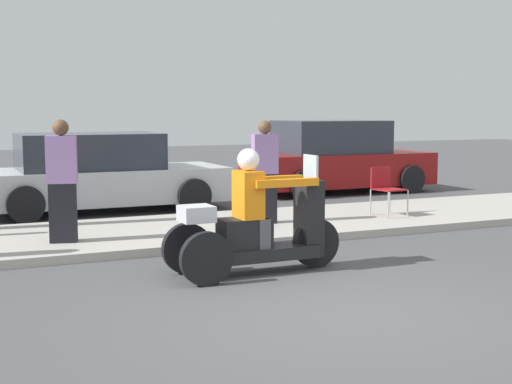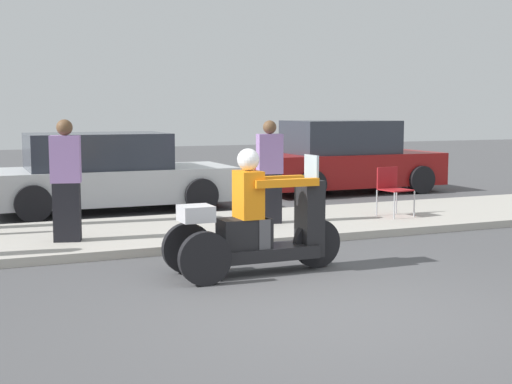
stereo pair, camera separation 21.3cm
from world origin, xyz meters
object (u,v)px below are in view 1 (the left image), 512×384
Objects in this scene: spectator_end_of_line at (265,174)px; parked_car_lot_right at (336,159)px; parked_car_lot_center at (98,174)px; motorcycle_trike at (256,229)px; spectator_with_child at (62,183)px; folding_chair_curbside at (385,186)px.

spectator_end_of_line is 5.55m from parked_car_lot_right.
parked_car_lot_right reaches higher than parked_car_lot_center.
motorcycle_trike is 1.29× the size of spectator_with_child.
parked_car_lot_right is at bearing 47.57° from spectator_end_of_line.
spectator_end_of_line is at bearing 63.04° from motorcycle_trike.
spectator_end_of_line is at bearing 6.13° from spectator_with_child.
motorcycle_trike is 1.32× the size of spectator_end_of_line.
parked_car_lot_center reaches higher than motorcycle_trike.
spectator_end_of_line reaches higher than folding_chair_curbside.
parked_car_lot_center is at bearing -171.77° from parked_car_lot_right.
spectator_end_of_line reaches higher than parked_car_lot_center.
spectator_end_of_line is at bearing 178.12° from folding_chair_curbside.
parked_car_lot_right is at bearing 32.63° from spectator_with_child.
spectator_with_child reaches higher than parked_car_lot_right.
spectator_with_child reaches higher than motorcycle_trike.
spectator_with_child is (-1.83, 2.32, 0.39)m from motorcycle_trike.
folding_chair_curbside is 5.36m from parked_car_lot_center.
motorcycle_trike is at bearing -51.62° from spectator_with_child.
spectator_end_of_line reaches higher than motorcycle_trike.
spectator_with_child is 0.39× the size of parked_car_lot_right.
spectator_end_of_line is 1.99× the size of folding_chair_curbside.
parked_car_lot_center reaches higher than folding_chair_curbside.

